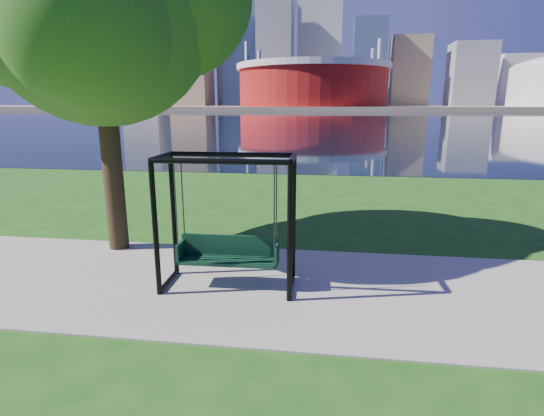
# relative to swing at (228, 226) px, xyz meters

# --- Properties ---
(ground) EXTENTS (900.00, 900.00, 0.00)m
(ground) POSITION_rel_swing_xyz_m (0.60, 0.57, -1.14)
(ground) COLOR #1E5114
(ground) RESTS_ON ground
(path) EXTENTS (120.00, 4.00, 0.03)m
(path) POSITION_rel_swing_xyz_m (0.60, 0.07, -1.13)
(path) COLOR #9E937F
(path) RESTS_ON ground
(river) EXTENTS (900.00, 180.00, 0.02)m
(river) POSITION_rel_swing_xyz_m (0.60, 102.57, -1.13)
(river) COLOR black
(river) RESTS_ON ground
(far_bank) EXTENTS (900.00, 228.00, 2.00)m
(far_bank) POSITION_rel_swing_xyz_m (0.60, 306.57, -0.14)
(far_bank) COLOR #937F60
(far_bank) RESTS_ON ground
(stadium) EXTENTS (83.00, 83.00, 32.00)m
(stadium) POSITION_rel_swing_xyz_m (-9.40, 235.57, 13.09)
(stadium) COLOR maroon
(stadium) RESTS_ON far_bank
(skyline) EXTENTS (392.00, 66.00, 96.50)m
(skyline) POSITION_rel_swing_xyz_m (-3.67, 319.97, 34.75)
(skyline) COLOR gray
(skyline) RESTS_ON far_bank
(swing) EXTENTS (2.34, 1.06, 2.36)m
(swing) POSITION_rel_swing_xyz_m (0.00, 0.00, 0.00)
(swing) COLOR black
(swing) RESTS_ON ground
(park_tree) EXTENTS (6.00, 5.42, 7.45)m
(park_tree) POSITION_rel_swing_xyz_m (-3.01, 1.74, 4.03)
(park_tree) COLOR black
(park_tree) RESTS_ON ground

